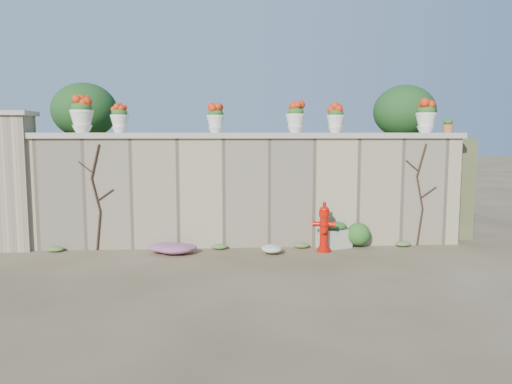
{
  "coord_description": "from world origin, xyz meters",
  "views": [
    {
      "loc": [
        -0.44,
        -7.37,
        2.06
      ],
      "look_at": [
        0.15,
        1.4,
        1.05
      ],
      "focal_mm": 35.0,
      "sensor_mm": 36.0,
      "label": 1
    }
  ],
  "objects": [
    {
      "name": "vine_right",
      "position": [
        3.23,
        1.58,
        0.99
      ],
      "size": [
        0.6,
        0.04,
        1.91
      ],
      "color": "black",
      "rests_on": "ground"
    },
    {
      "name": "urn_pot_1",
      "position": [
        -2.27,
        1.8,
        2.35
      ],
      "size": [
        0.33,
        0.33,
        0.51
      ],
      "color": "silver",
      "rests_on": "wall_cap"
    },
    {
      "name": "terracotta_pot",
      "position": [
        3.8,
        1.8,
        2.22
      ],
      "size": [
        0.21,
        0.21,
        0.25
      ],
      "color": "#B85F38",
      "rests_on": "wall_cap"
    },
    {
      "name": "urn_pot_2",
      "position": [
        -0.55,
        1.8,
        2.35
      ],
      "size": [
        0.33,
        0.33,
        0.51
      ],
      "color": "silver",
      "rests_on": "wall_cap"
    },
    {
      "name": "urn_pot_3",
      "position": [
        0.91,
        1.8,
        2.37
      ],
      "size": [
        0.35,
        0.35,
        0.55
      ],
      "color": "silver",
      "rests_on": "wall_cap"
    },
    {
      "name": "wall_cap",
      "position": [
        0.0,
        1.8,
        2.05
      ],
      "size": [
        8.1,
        0.52,
        0.1
      ],
      "primitive_type": "cube",
      "color": "#B8AD9B",
      "rests_on": "stone_wall"
    },
    {
      "name": "green_shrub",
      "position": [
        2.06,
        1.55,
        0.28
      ],
      "size": [
        0.58,
        0.53,
        0.56
      ],
      "primitive_type": "ellipsoid",
      "color": "#1E5119",
      "rests_on": "ground"
    },
    {
      "name": "urn_pot_4",
      "position": [
        1.66,
        1.8,
        2.36
      ],
      "size": [
        0.33,
        0.33,
        0.52
      ],
      "color": "silver",
      "rests_on": "wall_cap"
    },
    {
      "name": "ground",
      "position": [
        0.0,
        0.0,
        0.0
      ],
      "size": [
        80.0,
        80.0,
        0.0
      ],
      "primitive_type": "plane",
      "color": "#4C3F26",
      "rests_on": "ground"
    },
    {
      "name": "planter_box",
      "position": [
        1.6,
        1.51,
        0.22
      ],
      "size": [
        0.66,
        0.51,
        0.48
      ],
      "rotation": [
        0.0,
        0.0,
        0.34
      ],
      "color": "#B8AD9B",
      "rests_on": "ground"
    },
    {
      "name": "back_shrub_left",
      "position": [
        -3.2,
        3.0,
        2.55
      ],
      "size": [
        1.3,
        1.3,
        1.1
      ],
      "primitive_type": "ellipsoid",
      "color": "#143814",
      "rests_on": "raised_fill"
    },
    {
      "name": "gate_pillar",
      "position": [
        -4.15,
        1.8,
        1.26
      ],
      "size": [
        0.72,
        0.72,
        2.48
      ],
      "color": "tan",
      "rests_on": "ground"
    },
    {
      "name": "stone_wall",
      "position": [
        0.0,
        1.8,
        1.0
      ],
      "size": [
        8.0,
        0.4,
        2.0
      ],
      "primitive_type": "cube",
      "color": "tan",
      "rests_on": "ground"
    },
    {
      "name": "vine_left",
      "position": [
        -2.67,
        1.58,
        0.99
      ],
      "size": [
        0.6,
        0.04,
        1.91
      ],
      "color": "black",
      "rests_on": "ground"
    },
    {
      "name": "white_flowers",
      "position": [
        0.37,
        1.09,
        0.1
      ],
      "size": [
        0.56,
        0.45,
        0.2
      ],
      "primitive_type": "ellipsoid",
      "color": "white",
      "rests_on": "ground"
    },
    {
      "name": "magenta_clump",
      "position": [
        -1.3,
        1.18,
        0.12
      ],
      "size": [
        0.88,
        0.59,
        0.23
      ],
      "primitive_type": "ellipsoid",
      "color": "#CB28AD",
      "rests_on": "ground"
    },
    {
      "name": "fire_hydrant",
      "position": [
        1.35,
        1.21,
        0.45
      ],
      "size": [
        0.39,
        0.27,
        0.89
      ],
      "rotation": [
        0.0,
        0.0,
        -0.27
      ],
      "color": "#B61107",
      "rests_on": "ground"
    },
    {
      "name": "raised_fill",
      "position": [
        0.0,
        5.0,
        1.0
      ],
      "size": [
        9.0,
        6.0,
        2.0
      ],
      "primitive_type": "cube",
      "color": "#384C23",
      "rests_on": "ground"
    },
    {
      "name": "urn_pot_0",
      "position": [
        -2.93,
        1.8,
        2.42
      ],
      "size": [
        0.41,
        0.41,
        0.65
      ],
      "color": "silver",
      "rests_on": "wall_cap"
    },
    {
      "name": "back_shrub_right",
      "position": [
        3.4,
        3.0,
        2.55
      ],
      "size": [
        1.3,
        1.3,
        1.1
      ],
      "primitive_type": "ellipsoid",
      "color": "#143814",
      "rests_on": "raised_fill"
    },
    {
      "name": "urn_pot_5",
      "position": [
        3.37,
        1.8,
        2.4
      ],
      "size": [
        0.38,
        0.38,
        0.6
      ],
      "color": "silver",
      "rests_on": "wall_cap"
    }
  ]
}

